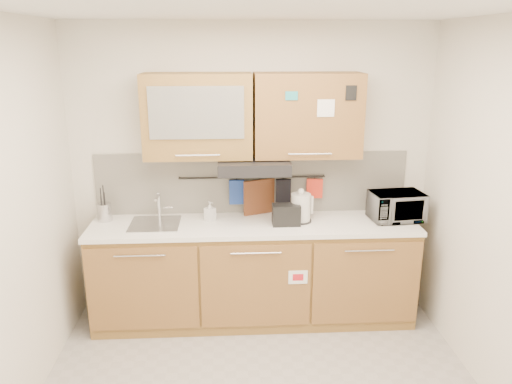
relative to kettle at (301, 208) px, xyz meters
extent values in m
plane|color=white|center=(-0.41, -1.21, 1.56)|extent=(3.20, 3.20, 0.00)
plane|color=silver|center=(-0.41, 0.29, 0.26)|extent=(3.20, 0.00, 3.20)
cube|color=olive|center=(-0.41, -0.01, -0.60)|extent=(2.80, 0.60, 0.88)
cube|color=black|center=(-0.41, -0.01, -0.99)|extent=(2.80, 0.54, 0.10)
cube|color=olive|center=(-1.34, -0.32, -0.57)|extent=(0.91, 0.02, 0.74)
cylinder|color=silver|center=(-1.34, -0.35, -0.26)|extent=(0.41, 0.01, 0.01)
cube|color=olive|center=(-0.41, -0.32, -0.57)|extent=(0.91, 0.02, 0.74)
cylinder|color=silver|center=(-0.41, -0.35, -0.26)|extent=(0.41, 0.01, 0.01)
cube|color=olive|center=(0.52, -0.32, -0.57)|extent=(0.91, 0.02, 0.74)
cylinder|color=silver|center=(0.52, -0.35, -0.26)|extent=(0.41, 0.01, 0.01)
cube|color=white|center=(-0.41, -0.02, -0.14)|extent=(2.82, 0.62, 0.04)
cube|color=silver|center=(-0.41, 0.28, 0.16)|extent=(2.80, 0.02, 0.56)
cube|color=olive|center=(-0.87, 0.11, 0.79)|extent=(0.90, 0.35, 0.70)
cube|color=silver|center=(-0.87, -0.07, 0.84)|extent=(0.76, 0.02, 0.42)
cube|color=olive|center=(0.05, 0.11, 0.79)|extent=(0.90, 0.35, 0.70)
cube|color=white|center=(0.17, -0.07, 0.87)|extent=(0.14, 0.00, 0.14)
cube|color=black|center=(-0.41, 0.04, 0.38)|extent=(0.60, 0.46, 0.10)
cube|color=silver|center=(-1.26, -0.01, -0.12)|extent=(0.42, 0.40, 0.03)
cylinder|color=silver|center=(-1.24, 0.15, 0.00)|extent=(0.03, 0.03, 0.24)
cylinder|color=silver|center=(-1.24, 0.07, 0.10)|extent=(0.02, 0.18, 0.02)
cylinder|color=black|center=(-0.41, 0.24, 0.22)|extent=(1.30, 0.02, 0.02)
cylinder|color=#B5B4B9|center=(-1.71, 0.11, -0.04)|extent=(0.13, 0.13, 0.16)
cylinder|color=black|center=(-1.73, 0.13, 0.03)|extent=(0.01, 0.01, 0.29)
cylinder|color=black|center=(-1.69, 0.10, 0.01)|extent=(0.01, 0.01, 0.26)
cylinder|color=black|center=(-1.71, 0.14, 0.04)|extent=(0.01, 0.01, 0.32)
cylinder|color=black|center=(-1.72, 0.09, 0.00)|extent=(0.01, 0.01, 0.23)
cylinder|color=silver|center=(0.00, 0.00, 0.00)|extent=(0.22, 0.22, 0.25)
sphere|color=silver|center=(0.00, 0.00, 0.15)|extent=(0.06, 0.06, 0.06)
cube|color=silver|center=(0.10, 0.04, 0.02)|extent=(0.03, 0.04, 0.16)
cylinder|color=black|center=(0.00, 0.00, -0.11)|extent=(0.19, 0.19, 0.01)
cube|color=black|center=(-0.14, -0.08, -0.03)|extent=(0.24, 0.14, 0.18)
cube|color=black|center=(-0.18, -0.08, 0.05)|extent=(0.07, 0.10, 0.01)
cube|color=black|center=(-0.09, -0.07, 0.05)|extent=(0.07, 0.10, 0.01)
imported|color=#999999|center=(0.84, -0.01, 0.00)|extent=(0.48, 0.35, 0.25)
imported|color=#999999|center=(-0.79, 0.06, -0.03)|extent=(0.11, 0.11, 0.17)
cube|color=brown|center=(-0.34, 0.22, 0.01)|extent=(0.29, 0.13, 0.38)
cube|color=navy|center=(-0.55, 0.22, 0.09)|extent=(0.13, 0.04, 0.22)
cube|color=black|center=(-0.13, 0.22, 0.09)|extent=(0.14, 0.05, 0.21)
cube|color=red|center=(0.15, 0.22, 0.11)|extent=(0.14, 0.04, 0.18)
camera|label=1|loc=(-0.62, -4.07, 1.37)|focal=35.00mm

